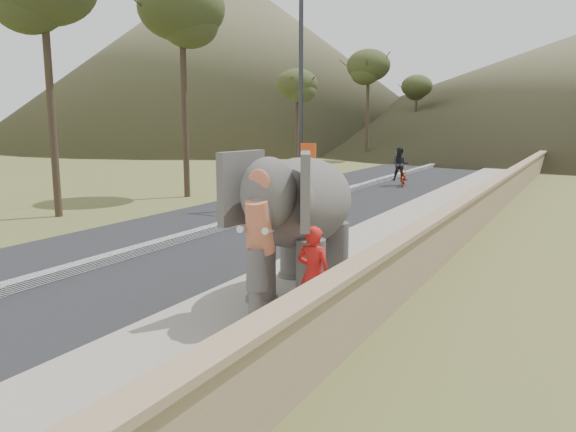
# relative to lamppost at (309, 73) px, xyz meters

# --- Properties ---
(ground) EXTENTS (160.00, 160.00, 0.00)m
(ground) POSITION_rel_lamppost_xyz_m (4.69, -12.64, -4.87)
(ground) COLOR olive
(ground) RESTS_ON ground
(road) EXTENTS (7.00, 120.00, 0.03)m
(road) POSITION_rel_lamppost_xyz_m (-0.31, -2.64, -4.86)
(road) COLOR black
(road) RESTS_ON ground
(median) EXTENTS (0.35, 120.00, 0.22)m
(median) POSITION_rel_lamppost_xyz_m (-0.31, -2.64, -4.76)
(median) COLOR black
(median) RESTS_ON ground
(walkway) EXTENTS (3.00, 120.00, 0.15)m
(walkway) POSITION_rel_lamppost_xyz_m (4.69, -2.64, -4.80)
(walkway) COLOR #9E9687
(walkway) RESTS_ON ground
(parapet) EXTENTS (0.30, 120.00, 1.10)m
(parapet) POSITION_rel_lamppost_xyz_m (6.34, -2.64, -4.32)
(parapet) COLOR tan
(parapet) RESTS_ON ground
(lamppost) EXTENTS (1.76, 0.36, 8.00)m
(lamppost) POSITION_rel_lamppost_xyz_m (0.00, 0.00, 0.00)
(lamppost) COLOR #2D2D32
(lamppost) RESTS_ON ground
(signboard) EXTENTS (0.60, 0.08, 2.40)m
(signboard) POSITION_rel_lamppost_xyz_m (0.19, -0.36, -3.23)
(signboard) COLOR #2D2D33
(signboard) RESTS_ON ground
(hill_left) EXTENTS (60.00, 60.00, 22.00)m
(hill_left) POSITION_rel_lamppost_xyz_m (-33.31, 42.36, 6.13)
(hill_left) COLOR brown
(hill_left) RESTS_ON ground
(elephant_and_man) EXTENTS (2.39, 3.82, 2.60)m
(elephant_and_man) POSITION_rel_lamppost_xyz_m (4.71, -9.65, -3.43)
(elephant_and_man) COLOR #64605B
(elephant_and_man) RESTS_ON ground
(motorcyclist) EXTENTS (1.13, 1.76, 1.90)m
(motorcyclist) POSITION_rel_lamppost_xyz_m (1.13, 7.93, -4.12)
(motorcyclist) COLOR maroon
(motorcyclist) RESTS_ON ground
(trees) EXTENTS (48.98, 41.54, 9.15)m
(trees) POSITION_rel_lamppost_xyz_m (6.55, 14.12, -0.87)
(trees) COLOR #473828
(trees) RESTS_ON ground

